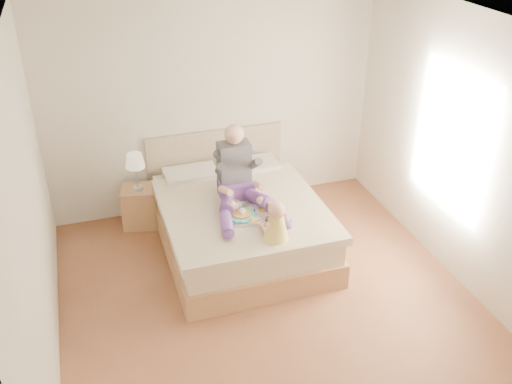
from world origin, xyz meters
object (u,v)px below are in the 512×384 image
object	(u,v)px
nightstand	(140,206)
baby	(276,224)
adult	(239,181)
tray	(251,214)
bed	(238,220)

from	to	relation	value
nightstand	baby	world-z (taller)	baby
nightstand	baby	distance (m)	2.06
adult	nightstand	bearing A→B (deg)	140.13
tray	baby	size ratio (longest dim) A/B	1.37
nightstand	tray	xyz separation A→B (m)	(1.02, -1.18, 0.40)
baby	nightstand	bearing A→B (deg)	114.40
tray	baby	world-z (taller)	baby
bed	baby	size ratio (longest dim) A/B	5.30
bed	baby	distance (m)	1.00
adult	tray	world-z (taller)	adult
bed	adult	size ratio (longest dim) A/B	2.14
nightstand	adult	size ratio (longest dim) A/B	0.48
bed	nightstand	xyz separation A→B (m)	(-1.00, 0.75, -0.07)
bed	tray	world-z (taller)	bed
bed	tray	xyz separation A→B (m)	(0.02, -0.43, 0.32)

